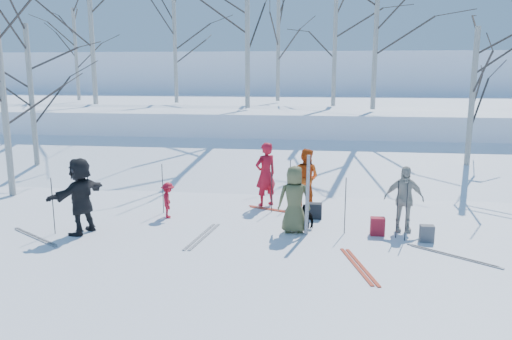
# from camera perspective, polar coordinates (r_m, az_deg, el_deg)

# --- Properties ---
(ground) EXTENTS (120.00, 120.00, 0.00)m
(ground) POSITION_cam_1_polar(r_m,az_deg,el_deg) (11.40, -1.00, -7.90)
(ground) COLOR white
(ground) RESTS_ON ground
(snow_ramp) EXTENTS (70.00, 9.49, 4.12)m
(snow_ramp) POSITION_cam_1_polar(r_m,az_deg,el_deg) (18.08, 2.30, -0.18)
(snow_ramp) COLOR white
(snow_ramp) RESTS_ON ground
(snow_plateau) EXTENTS (70.00, 18.00, 2.20)m
(snow_plateau) POSITION_cam_1_polar(r_m,az_deg,el_deg) (27.83, 4.23, 5.61)
(snow_plateau) COLOR white
(snow_plateau) RESTS_ON ground
(far_hill) EXTENTS (90.00, 30.00, 6.00)m
(far_hill) POSITION_cam_1_polar(r_m,az_deg,el_deg) (48.70, 5.74, 9.20)
(far_hill) COLOR white
(far_hill) RESTS_ON ground
(skier_olive_center) EXTENTS (0.84, 0.61, 1.59)m
(skier_olive_center) POSITION_cam_1_polar(r_m,az_deg,el_deg) (11.68, 4.41, -3.37)
(skier_olive_center) COLOR #505332
(skier_olive_center) RESTS_ON ground
(skier_red_north) EXTENTS (0.78, 0.75, 1.79)m
(skier_red_north) POSITION_cam_1_polar(r_m,az_deg,el_deg) (13.96, 1.11, -0.48)
(skier_red_north) COLOR #B21022
(skier_red_north) RESTS_ON ground
(skier_redor_behind) EXTENTS (0.97, 0.88, 1.64)m
(skier_redor_behind) POSITION_cam_1_polar(r_m,az_deg,el_deg) (13.96, 5.68, -0.87)
(skier_redor_behind) COLOR #CF470F
(skier_redor_behind) RESTS_ON ground
(skier_red_seated) EXTENTS (0.50, 0.68, 0.93)m
(skier_red_seated) POSITION_cam_1_polar(r_m,az_deg,el_deg) (13.07, -10.01, -3.42)
(skier_red_seated) COLOR #B21022
(skier_red_seated) RESTS_ON ground
(skier_cream_east) EXTENTS (0.92, 0.39, 1.57)m
(skier_cream_east) POSITION_cam_1_polar(r_m,az_deg,el_deg) (12.23, 16.53, -3.19)
(skier_cream_east) COLOR beige
(skier_cream_east) RESTS_ON ground
(skier_grey_west) EXTENTS (1.02, 1.75, 1.80)m
(skier_grey_west) POSITION_cam_1_polar(r_m,az_deg,el_deg) (12.26, -19.39, -2.79)
(skier_grey_west) COLOR black
(skier_grey_west) RESTS_ON ground
(dog) EXTENTS (0.57, 0.63, 0.49)m
(dog) POSITION_cam_1_polar(r_m,az_deg,el_deg) (12.31, 5.97, -5.29)
(dog) COLOR black
(dog) RESTS_ON ground
(upright_ski_left) EXTENTS (0.11, 0.17, 1.90)m
(upright_ski_left) POSITION_cam_1_polar(r_m,az_deg,el_deg) (11.43, 5.87, -2.93)
(upright_ski_left) COLOR silver
(upright_ski_left) RESTS_ON ground
(upright_ski_right) EXTENTS (0.09, 0.23, 1.89)m
(upright_ski_right) POSITION_cam_1_polar(r_m,az_deg,el_deg) (11.44, 5.92, -2.92)
(upright_ski_right) COLOR silver
(upright_ski_right) RESTS_ON ground
(ski_pair_a) EXTENTS (1.93, 2.08, 0.02)m
(ski_pair_a) POSITION_cam_1_polar(r_m,az_deg,el_deg) (12.58, -23.95, -6.99)
(ski_pair_a) COLOR silver
(ski_pair_a) RESTS_ON ground
(ski_pair_b) EXTENTS (0.69, 1.95, 0.02)m
(ski_pair_b) POSITION_cam_1_polar(r_m,az_deg,el_deg) (11.61, -6.15, -7.56)
(ski_pair_b) COLOR silver
(ski_pair_b) RESTS_ON ground
(ski_pair_c) EXTENTS (2.01, 2.09, 0.02)m
(ski_pair_c) POSITION_cam_1_polar(r_m,az_deg,el_deg) (11.16, 21.56, -9.10)
(ski_pair_c) COLOR silver
(ski_pair_c) RESTS_ON ground
(ski_pair_d) EXTENTS (1.13, 2.00, 0.02)m
(ski_pair_d) POSITION_cam_1_polar(r_m,az_deg,el_deg) (10.08, 11.67, -10.71)
(ski_pair_d) COLOR #B02F19
(ski_pair_d) RESTS_ON ground
(ski_pair_e) EXTENTS (1.53, 2.04, 0.02)m
(ski_pair_e) POSITION_cam_1_polar(r_m,az_deg,el_deg) (13.59, 2.78, -4.68)
(ski_pair_e) COLOR #B02F19
(ski_pair_e) RESTS_ON ground
(ski_pole_a) EXTENTS (0.02, 0.02, 1.34)m
(ski_pole_a) POSITION_cam_1_polar(r_m,az_deg,el_deg) (11.76, 10.16, -4.05)
(ski_pole_a) COLOR black
(ski_pole_a) RESTS_ON ground
(ski_pole_b) EXTENTS (0.02, 0.02, 1.34)m
(ski_pole_b) POSITION_cam_1_polar(r_m,az_deg,el_deg) (12.52, -18.53, -3.53)
(ski_pole_b) COLOR black
(ski_pole_b) RESTS_ON ground
(ski_pole_c) EXTENTS (0.02, 0.02, 1.34)m
(ski_pole_c) POSITION_cam_1_polar(r_m,az_deg,el_deg) (11.58, 16.80, -4.61)
(ski_pole_c) COLOR black
(ski_pole_c) RESTS_ON ground
(ski_pole_d) EXTENTS (0.02, 0.02, 1.34)m
(ski_pole_d) POSITION_cam_1_polar(r_m,az_deg,el_deg) (13.33, 1.81, -2.05)
(ski_pole_d) COLOR black
(ski_pole_d) RESTS_ON ground
(ski_pole_e) EXTENTS (0.02, 0.02, 1.34)m
(ski_pole_e) POSITION_cam_1_polar(r_m,az_deg,el_deg) (11.73, 15.84, -4.36)
(ski_pole_e) COLOR black
(ski_pole_e) RESTS_ON ground
(ski_pole_f) EXTENTS (0.02, 0.02, 1.34)m
(ski_pole_f) POSITION_cam_1_polar(r_m,az_deg,el_deg) (13.81, 3.92, -1.60)
(ski_pole_f) COLOR black
(ski_pole_f) RESTS_ON ground
(ski_pole_g) EXTENTS (0.02, 0.02, 1.34)m
(ski_pole_g) POSITION_cam_1_polar(r_m,az_deg,el_deg) (12.47, -22.19, -3.84)
(ski_pole_g) COLOR black
(ski_pole_g) RESTS_ON ground
(ski_pole_h) EXTENTS (0.02, 0.02, 1.34)m
(ski_pole_h) POSITION_cam_1_polar(r_m,az_deg,el_deg) (12.18, -19.58, -4.00)
(ski_pole_h) COLOR black
(ski_pole_h) RESTS_ON ground
(ski_pole_i) EXTENTS (0.02, 0.02, 1.34)m
(ski_pole_i) POSITION_cam_1_polar(r_m,az_deg,el_deg) (13.47, -10.61, -2.10)
(ski_pole_i) COLOR black
(ski_pole_i) RESTS_ON ground
(backpack_red) EXTENTS (0.32, 0.22, 0.42)m
(backpack_red) POSITION_cam_1_polar(r_m,az_deg,el_deg) (11.93, 13.72, -6.28)
(backpack_red) COLOR maroon
(backpack_red) RESTS_ON ground
(backpack_grey) EXTENTS (0.30, 0.20, 0.38)m
(backpack_grey) POSITION_cam_1_polar(r_m,az_deg,el_deg) (11.80, 18.94, -6.89)
(backpack_grey) COLOR #505157
(backpack_grey) RESTS_ON ground
(backpack_dark) EXTENTS (0.34, 0.24, 0.40)m
(backpack_dark) POSITION_cam_1_polar(r_m,az_deg,el_deg) (12.96, 6.78, -4.66)
(backpack_dark) COLOR black
(backpack_dark) RESTS_ON ground
(birch_plateau_a) EXTENTS (4.71, 4.71, 5.88)m
(birch_plateau_a) POSITION_cam_1_polar(r_m,az_deg,el_deg) (26.10, 2.55, 14.35)
(birch_plateau_a) COLOR silver
(birch_plateau_a) RESTS_ON snow_plateau
(birch_plateau_b) EXTENTS (4.93, 4.93, 6.18)m
(birch_plateau_b) POSITION_cam_1_polar(r_m,az_deg,el_deg) (20.99, 13.56, 15.22)
(birch_plateau_b) COLOR silver
(birch_plateau_b) RESTS_ON snow_plateau
(birch_plateau_c) EXTENTS (5.79, 5.79, 7.41)m
(birch_plateau_c) POSITION_cam_1_polar(r_m,az_deg,el_deg) (24.79, -18.35, 15.74)
(birch_plateau_c) COLOR silver
(birch_plateau_c) RESTS_ON snow_plateau
(birch_plateau_d) EXTENTS (3.89, 3.89, 4.70)m
(birch_plateau_d) POSITION_cam_1_polar(r_m,az_deg,el_deg) (28.31, -19.88, 12.28)
(birch_plateau_d) COLOR silver
(birch_plateau_d) RESTS_ON snow_plateau
(birch_plateau_f) EXTENTS (4.36, 4.36, 5.37)m
(birch_plateau_f) POSITION_cam_1_polar(r_m,az_deg,el_deg) (25.02, -9.25, 13.77)
(birch_plateau_f) COLOR silver
(birch_plateau_f) RESTS_ON snow_plateau
(birch_plateau_g) EXTENTS (5.11, 5.11, 6.44)m
(birch_plateau_g) POSITION_cam_1_polar(r_m,az_deg,el_deg) (21.27, -1.00, 15.81)
(birch_plateau_g) COLOR silver
(birch_plateau_g) RESTS_ON snow_plateau
(birch_plateau_h) EXTENTS (4.71, 4.71, 5.88)m
(birch_plateau_h) POSITION_cam_1_polar(r_m,az_deg,el_deg) (22.55, 9.03, 14.71)
(birch_plateau_h) COLOR silver
(birch_plateau_h) RESTS_ON snow_plateau
(birch_edge_a) EXTENTS (4.90, 4.90, 6.14)m
(birch_edge_a) POSITION_cam_1_polar(r_m,az_deg,el_deg) (16.58, -26.94, 7.75)
(birch_edge_a) COLOR silver
(birch_edge_a) RESTS_ON ground
(birch_edge_d) EXTENTS (4.32, 4.32, 5.32)m
(birch_edge_d) POSITION_cam_1_polar(r_m,az_deg,el_deg) (19.15, -24.24, 7.06)
(birch_edge_d) COLOR silver
(birch_edge_d) RESTS_ON ground
(birch_edge_e) EXTENTS (4.18, 4.18, 5.12)m
(birch_edge_e) POSITION_cam_1_polar(r_m,az_deg,el_deg) (17.73, 23.40, 6.54)
(birch_edge_e) COLOR silver
(birch_edge_e) RESTS_ON ground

